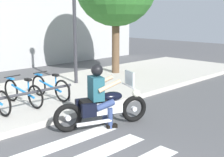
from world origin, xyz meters
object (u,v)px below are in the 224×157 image
rider (99,91)px  bicycle_6 (23,92)px  bicycle_7 (50,87)px  street_lamp (74,11)px  motorcycle (103,107)px

rider → bicycle_6: bearing=105.4°
bicycle_6 → bicycle_7: 0.84m
rider → bicycle_7: (0.20, 2.31, -0.33)m
rider → bicycle_6: size_ratio=0.86×
rider → bicycle_6: 2.42m
bicycle_7 → street_lamp: 3.01m
rider → street_lamp: size_ratio=0.33×
rider → bicycle_7: size_ratio=0.89×
motorcycle → bicycle_6: motorcycle is taller
bicycle_7 → motorcycle: bearing=-93.2°
bicycle_6 → street_lamp: (2.62, 1.13, 2.14)m
rider → bicycle_7: rider is taller
bicycle_6 → bicycle_7: bicycle_6 is taller
bicycle_6 → bicycle_7: (0.84, -0.00, -0.00)m
motorcycle → rider: size_ratio=1.48×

